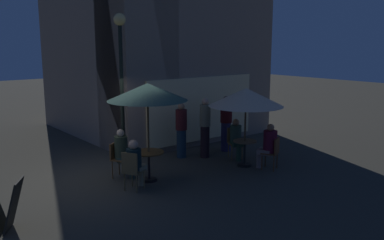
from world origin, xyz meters
TOP-DOWN VIEW (x-y plane):
  - ground_plane at (0.00, 0.00)m, footprint 60.00×60.00m
  - cafe_building at (3.51, 3.38)m, footprint 6.26×6.98m
  - street_lamp_near_corner at (0.92, 0.36)m, footprint 0.32×0.32m
  - menu_sandwich_board at (-2.63, -1.46)m, footprint 0.86×0.82m
  - cafe_table_0 at (0.97, -0.78)m, footprint 0.77×0.77m
  - cafe_table_1 at (3.75, -1.41)m, footprint 0.65×0.65m
  - patio_umbrella_0 at (0.97, -0.78)m, footprint 1.96×1.96m
  - patio_umbrella_1 at (3.75, -1.41)m, footprint 2.06×2.06m
  - cafe_chair_0 at (0.52, -0.04)m, footprint 0.59×0.59m
  - cafe_chair_1 at (0.27, -1.14)m, footprint 0.55×0.55m
  - cafe_chair_2 at (4.13, -0.63)m, footprint 0.54×0.54m
  - cafe_chair_3 at (4.08, -2.15)m, footprint 0.55×0.55m
  - patron_seated_0 at (0.59, -0.16)m, footprint 0.48×0.53m
  - patron_seated_1 at (0.40, -1.07)m, footprint 0.54×0.48m
  - patron_seated_2 at (4.06, -0.76)m, footprint 0.46×0.53m
  - patron_seated_3 at (4.03, -2.03)m, footprint 0.49×0.55m
  - patron_standing_4 at (3.46, -0.05)m, footprint 0.32×0.32m
  - patron_standing_5 at (2.90, 0.39)m, footprint 0.34×0.34m
  - patron_standing_6 at (4.47, 0.10)m, footprint 0.37×0.37m

SIDE VIEW (x-z plane):
  - ground_plane at x=0.00m, z-range 0.00..0.00m
  - menu_sandwich_board at x=-2.63m, z-range 0.02..0.98m
  - cafe_table_1 at x=3.75m, z-range 0.14..0.86m
  - cafe_chair_2 at x=4.13m, z-range 0.09..0.99m
  - cafe_chair_3 at x=4.08m, z-range 0.10..0.99m
  - cafe_chair_1 at x=0.27m, z-range 0.08..1.02m
  - cafe_chair_0 at x=0.52m, z-range 0.10..1.01m
  - cafe_table_0 at x=0.97m, z-range 0.18..0.94m
  - patron_seated_2 at x=4.06m, z-range 0.08..1.28m
  - patron_seated_1 at x=0.40m, z-range 0.09..1.30m
  - patron_seated_0 at x=0.59m, z-range 0.08..1.35m
  - patron_seated_3 at x=4.03m, z-range 0.09..1.35m
  - patron_standing_5 at x=2.90m, z-range 0.01..1.66m
  - patron_standing_6 at x=4.47m, z-range 0.00..1.77m
  - patron_standing_4 at x=3.46m, z-range 0.01..1.82m
  - patio_umbrella_1 at x=3.75m, z-range 0.84..3.05m
  - patio_umbrella_0 at x=0.97m, z-range 1.01..3.47m
  - street_lamp_near_corner at x=0.92m, z-range 0.79..4.94m
  - cafe_building at x=3.51m, z-range -0.01..9.40m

